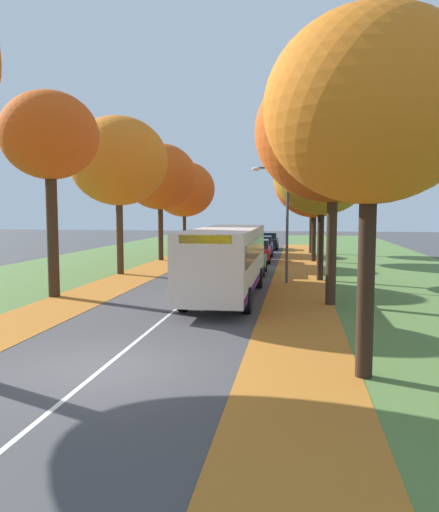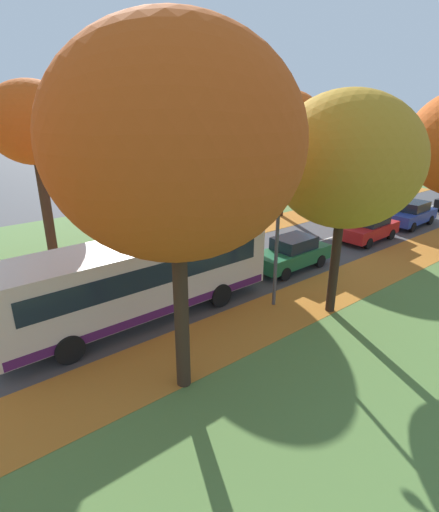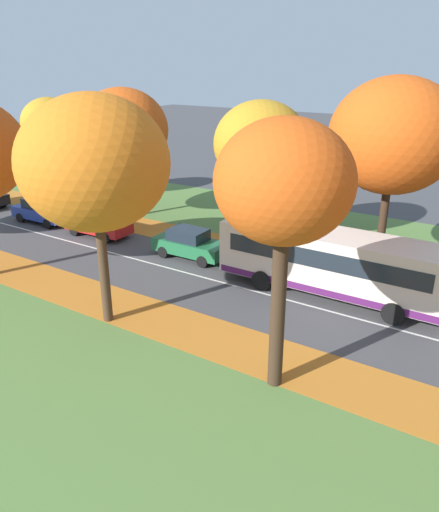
% 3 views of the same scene
% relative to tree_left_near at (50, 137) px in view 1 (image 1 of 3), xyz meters
% --- Properties ---
extents(ground_plane, '(160.00, 160.00, 0.00)m').
position_rel_tree_left_near_xyz_m(ground_plane, '(5.89, -8.99, -6.82)').
color(ground_plane, '#424244').
extents(grass_verge_left, '(12.00, 90.00, 0.01)m').
position_rel_tree_left_near_xyz_m(grass_verge_left, '(-3.31, 11.01, -6.81)').
color(grass_verge_left, '#517538').
rests_on(grass_verge_left, ground).
extents(leaf_litter_left, '(2.80, 60.00, 0.00)m').
position_rel_tree_left_near_xyz_m(leaf_litter_left, '(1.29, 5.01, -6.81)').
color(leaf_litter_left, '#B26B23').
rests_on(leaf_litter_left, grass_verge_left).
extents(grass_verge_right, '(12.00, 90.00, 0.01)m').
position_rel_tree_left_near_xyz_m(grass_verge_right, '(15.09, 11.01, -6.81)').
color(grass_verge_right, '#517538').
rests_on(grass_verge_right, ground).
extents(leaf_litter_right, '(2.80, 60.00, 0.00)m').
position_rel_tree_left_near_xyz_m(leaf_litter_right, '(10.49, 5.01, -6.81)').
color(leaf_litter_right, '#B26B23').
rests_on(leaf_litter_right, grass_verge_right).
extents(road_centre_line, '(0.12, 80.00, 0.01)m').
position_rel_tree_left_near_xyz_m(road_centre_line, '(5.89, 11.01, -6.81)').
color(road_centre_line, silver).
rests_on(road_centre_line, ground).
extents(tree_left_near, '(4.11, 4.11, 8.75)m').
position_rel_tree_left_near_xyz_m(tree_left_near, '(0.00, 0.00, 0.00)').
color(tree_left_near, '#382619').
rests_on(tree_left_near, ground).
extents(tree_left_mid, '(5.69, 5.69, 9.14)m').
position_rel_tree_left_near_xyz_m(tree_left_mid, '(0.14, 7.84, -0.25)').
color(tree_left_mid, '#422D1E').
rests_on(tree_left_mid, ground).
extents(tree_left_far, '(5.43, 5.43, 8.69)m').
position_rel_tree_left_near_xyz_m(tree_left_far, '(0.26, 16.24, -0.59)').
color(tree_left_far, '#382619').
rests_on(tree_left_far, ground).
extents(tree_left_distant, '(5.61, 5.61, 8.21)m').
position_rel_tree_left_near_xyz_m(tree_left_distant, '(0.10, 24.91, -1.15)').
color(tree_left_distant, '#382619').
rests_on(tree_left_distant, ground).
extents(tree_right_nearest, '(4.61, 4.61, 8.01)m').
position_rel_tree_left_near_xyz_m(tree_right_nearest, '(11.92, -8.74, -0.90)').
color(tree_right_nearest, black).
rests_on(tree_right_nearest, ground).
extents(tree_right_near, '(6.11, 6.11, 9.55)m').
position_rel_tree_left_near_xyz_m(tree_right_near, '(11.74, -0.00, -0.04)').
color(tree_right_near, '#382619').
rests_on(tree_right_near, ground).
extents(tree_right_mid, '(5.22, 5.22, 8.20)m').
position_rel_tree_left_near_xyz_m(tree_right_mid, '(11.63, 7.01, -0.98)').
color(tree_right_mid, black).
rests_on(tree_right_mid, ground).
extents(tree_right_far, '(5.93, 5.93, 8.56)m').
position_rel_tree_left_near_xyz_m(tree_right_far, '(11.60, 17.19, -0.93)').
color(tree_right_far, black).
rests_on(tree_right_far, ground).
extents(tree_right_distant, '(4.07, 4.07, 7.68)m').
position_rel_tree_left_near_xyz_m(tree_right_distant, '(11.62, 24.32, -1.00)').
color(tree_right_distant, '#382619').
rests_on(tree_right_distant, ground).
extents(streetlamp_right, '(1.89, 0.28, 6.00)m').
position_rel_tree_left_near_xyz_m(streetlamp_right, '(9.56, 5.63, -3.08)').
color(streetlamp_right, '#47474C').
rests_on(streetlamp_right, ground).
extents(bus, '(2.71, 10.41, 2.98)m').
position_rel_tree_left_near_xyz_m(bus, '(7.43, 0.97, -5.11)').
color(bus, beige).
rests_on(bus, ground).
extents(car_green_lead, '(1.83, 4.22, 1.62)m').
position_rel_tree_left_near_xyz_m(car_green_lead, '(7.71, 9.10, -6.00)').
color(car_green_lead, '#1E6038').
rests_on(car_green_lead, ground).
extents(car_red_following, '(1.90, 4.26, 1.62)m').
position_rel_tree_left_near_xyz_m(car_red_following, '(7.62, 16.03, -6.00)').
color(car_red_following, '#B21919').
rests_on(car_red_following, ground).
extents(car_blue_third_in_line, '(1.90, 4.26, 1.62)m').
position_rel_tree_left_near_xyz_m(car_blue_third_in_line, '(7.57, 21.15, -6.00)').
color(car_blue_third_in_line, '#233D9E').
rests_on(car_blue_third_in_line, ground).
extents(car_black_fourth_in_line, '(1.82, 4.22, 1.62)m').
position_rel_tree_left_near_xyz_m(car_black_fourth_in_line, '(7.71, 28.06, -6.00)').
color(car_black_fourth_in_line, black).
rests_on(car_black_fourth_in_line, ground).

